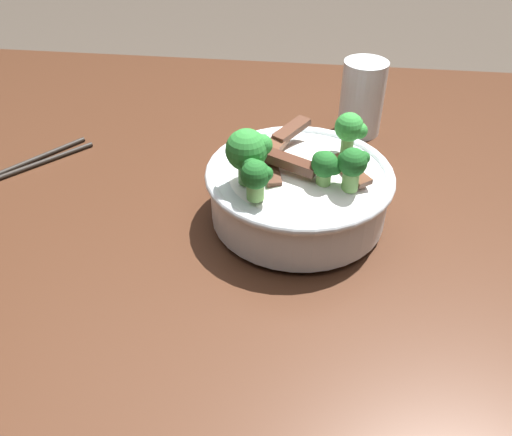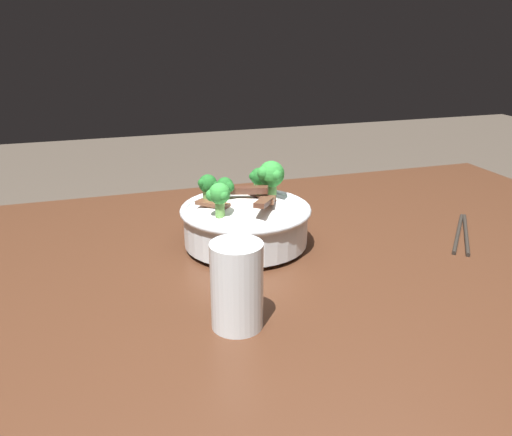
{
  "view_description": "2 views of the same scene",
  "coord_description": "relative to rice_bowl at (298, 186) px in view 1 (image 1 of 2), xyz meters",
  "views": [
    {
      "loc": [
        0.1,
        -0.61,
        1.2
      ],
      "look_at": [
        0.03,
        -0.11,
        0.81
      ],
      "focal_mm": 36.78,
      "sensor_mm": 36.0,
      "label": 1
    },
    {
      "loc": [
        0.32,
        0.73,
        1.16
      ],
      "look_at": [
        0.06,
        -0.1,
        0.83
      ],
      "focal_mm": 36.3,
      "sensor_mm": 36.0,
      "label": 2
    }
  ],
  "objects": [
    {
      "name": "dining_table",
      "position": [
        -0.08,
        0.08,
        -0.17
      ],
      "size": [
        1.36,
        0.89,
        0.79
      ],
      "color": "#472819",
      "rests_on": "ground"
    },
    {
      "name": "rice_bowl",
      "position": [
        0.0,
        0.0,
        0.0
      ],
      "size": [
        0.23,
        0.23,
        0.14
      ],
      "color": "silver",
      "rests_on": "dining_table"
    },
    {
      "name": "drinking_glass",
      "position": [
        0.08,
        0.25,
        -0.0
      ],
      "size": [
        0.07,
        0.07,
        0.12
      ],
      "color": "white",
      "rests_on": "dining_table"
    },
    {
      "name": "chopsticks_pair",
      "position": [
        -0.4,
        0.08,
        -0.05
      ],
      "size": [
        0.14,
        0.17,
        0.01
      ],
      "color": "#28231E",
      "rests_on": "dining_table"
    }
  ]
}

